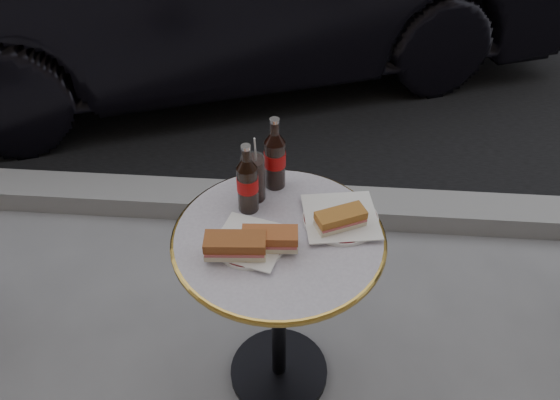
# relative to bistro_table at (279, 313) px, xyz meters

# --- Properties ---
(ground) EXTENTS (80.00, 80.00, 0.00)m
(ground) POSITION_rel_bistro_table_xyz_m (0.00, 0.00, -0.37)
(ground) COLOR gray
(ground) RESTS_ON ground
(curb) EXTENTS (40.00, 0.20, 0.12)m
(curb) POSITION_rel_bistro_table_xyz_m (0.00, 0.90, -0.32)
(curb) COLOR gray
(curb) RESTS_ON ground
(bistro_table) EXTENTS (0.62, 0.62, 0.73)m
(bistro_table) POSITION_rel_bistro_table_xyz_m (0.00, 0.00, 0.00)
(bistro_table) COLOR #BAB2C4
(bistro_table) RESTS_ON ground
(plate_left) EXTENTS (0.26, 0.26, 0.01)m
(plate_left) POSITION_rel_bistro_table_xyz_m (-0.08, -0.05, 0.37)
(plate_left) COLOR white
(plate_left) RESTS_ON bistro_table
(plate_right) EXTENTS (0.23, 0.23, 0.01)m
(plate_right) POSITION_rel_bistro_table_xyz_m (0.18, 0.07, 0.37)
(plate_right) COLOR white
(plate_right) RESTS_ON bistro_table
(sandwich_left_a) EXTENTS (0.17, 0.09, 0.06)m
(sandwich_left_a) POSITION_rel_bistro_table_xyz_m (-0.11, -0.10, 0.41)
(sandwich_left_a) COLOR brown
(sandwich_left_a) RESTS_ON plate_left
(sandwich_left_b) EXTENTS (0.16, 0.08, 0.05)m
(sandwich_left_b) POSITION_rel_bistro_table_xyz_m (-0.02, -0.06, 0.40)
(sandwich_left_b) COLOR #A7542A
(sandwich_left_b) RESTS_ON plate_left
(sandwich_right) EXTENTS (0.16, 0.12, 0.05)m
(sandwich_right) POSITION_rel_bistro_table_xyz_m (0.17, 0.04, 0.40)
(sandwich_right) COLOR #B06D2C
(sandwich_right) RESTS_ON plate_right
(cola_bottle_left) EXTENTS (0.08, 0.08, 0.23)m
(cola_bottle_left) POSITION_rel_bistro_table_xyz_m (-0.10, 0.11, 0.48)
(cola_bottle_left) COLOR black
(cola_bottle_left) RESTS_ON bistro_table
(cola_bottle_right) EXTENTS (0.08, 0.08, 0.25)m
(cola_bottle_right) POSITION_rel_bistro_table_xyz_m (-0.03, 0.22, 0.49)
(cola_bottle_right) COLOR black
(cola_bottle_right) RESTS_ON bistro_table
(cola_glass) EXTENTS (0.09, 0.09, 0.15)m
(cola_glass) POSITION_rel_bistro_table_xyz_m (-0.09, 0.16, 0.44)
(cola_glass) COLOR black
(cola_glass) RESTS_ON bistro_table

